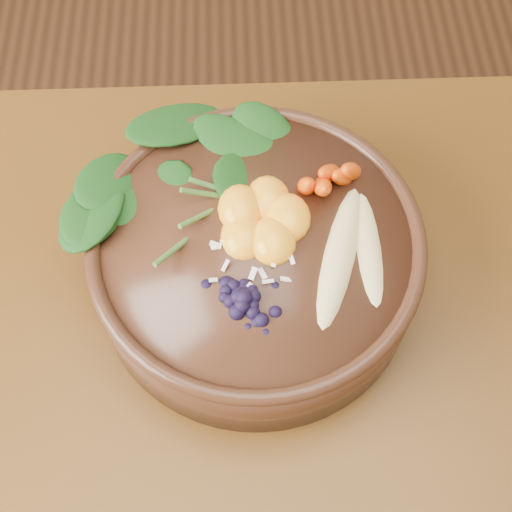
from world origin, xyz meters
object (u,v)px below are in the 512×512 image
at_px(dining_table, 326,459).
at_px(mandarin_cluster, 263,212).
at_px(stoneware_bowl, 256,261).
at_px(banana_halves, 356,243).
at_px(kale_heap, 219,159).
at_px(blueberry_pile, 245,291).
at_px(carrot_cluster, 334,148).

bearing_deg(dining_table, mandarin_cluster, 108.06).
distance_m(stoneware_bowl, banana_halves, 0.11).
xyz_separation_m(kale_heap, blueberry_pile, (0.02, -0.15, -0.00)).
height_order(carrot_cluster, mandarin_cluster, carrot_cluster).
distance_m(dining_table, mandarin_cluster, 0.28).
bearing_deg(blueberry_pile, dining_table, -51.70).
bearing_deg(blueberry_pile, kale_heap, 98.20).
bearing_deg(stoneware_bowl, kale_heap, 113.27).
distance_m(kale_heap, mandarin_cluster, 0.07).
relative_size(dining_table, blueberry_pile, 10.51).
xyz_separation_m(dining_table, stoneware_bowl, (-0.07, 0.17, 0.14)).
bearing_deg(stoneware_bowl, mandarin_cluster, 70.06).
bearing_deg(dining_table, carrot_cluster, 87.78).
bearing_deg(banana_halves, blueberry_pile, -141.51).
distance_m(banana_halves, blueberry_pile, 0.12).
xyz_separation_m(dining_table, mandarin_cluster, (-0.06, 0.19, 0.20)).
xyz_separation_m(stoneware_bowl, blueberry_pile, (-0.01, -0.07, 0.07)).
xyz_separation_m(dining_table, kale_heap, (-0.10, 0.25, 0.21)).
height_order(dining_table, kale_heap, kale_heap).
bearing_deg(dining_table, banana_halves, 80.91).
height_order(carrot_cluster, blueberry_pile, carrot_cluster).
bearing_deg(blueberry_pile, banana_halves, 24.88).
relative_size(stoneware_bowl, kale_heap, 1.53).
relative_size(dining_table, banana_halves, 8.96).
bearing_deg(kale_heap, blueberry_pile, -81.80).
bearing_deg(mandarin_cluster, banana_halves, -23.35).
bearing_deg(stoneware_bowl, dining_table, -67.99).
xyz_separation_m(stoneware_bowl, mandarin_cluster, (0.01, 0.02, 0.06)).
xyz_separation_m(banana_halves, mandarin_cluster, (-0.09, 0.04, 0.00)).
xyz_separation_m(dining_table, blueberry_pile, (-0.08, 0.10, 0.20)).
relative_size(mandarin_cluster, blueberry_pile, 0.69).
xyz_separation_m(carrot_cluster, banana_halves, (0.02, -0.09, -0.03)).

